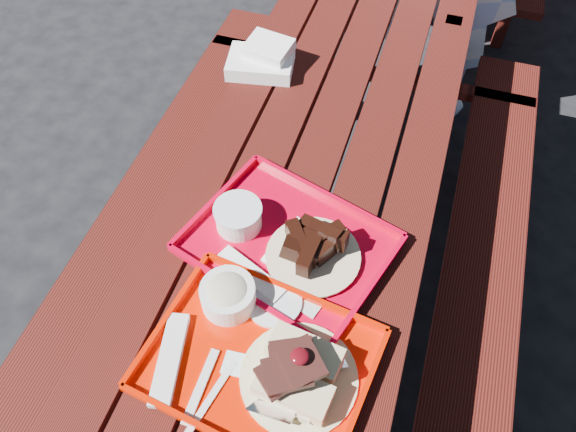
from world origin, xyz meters
name	(u,v)px	position (x,y,z in m)	size (l,w,h in m)	color
ground	(300,311)	(0.00, 0.00, 0.00)	(60.00, 60.00, 0.00)	black
picnic_table_near	(302,229)	(0.00, 0.00, 0.56)	(1.41, 2.40, 0.75)	#4B130E
near_tray	(263,347)	(0.05, -0.50, 0.79)	(0.55, 0.45, 0.16)	red
far_tray	(284,242)	(0.01, -0.20, 0.78)	(0.59, 0.52, 0.08)	red
white_cloth	(263,59)	(-0.29, 0.48, 0.79)	(0.24, 0.20, 0.09)	white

